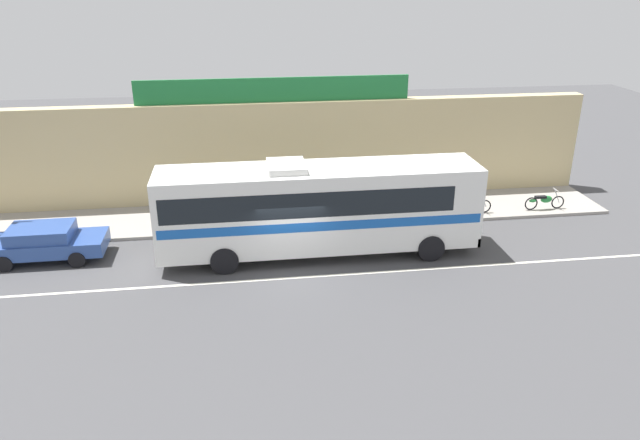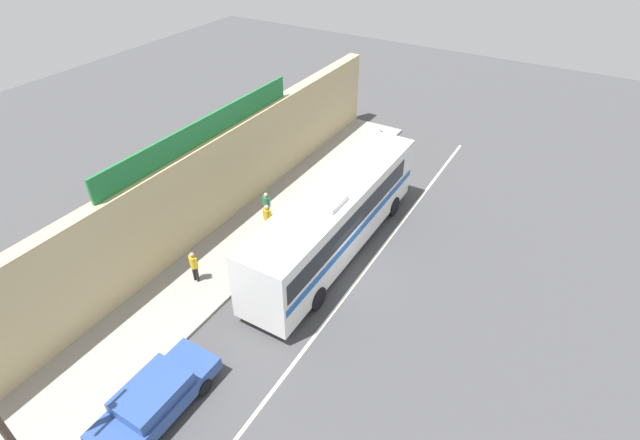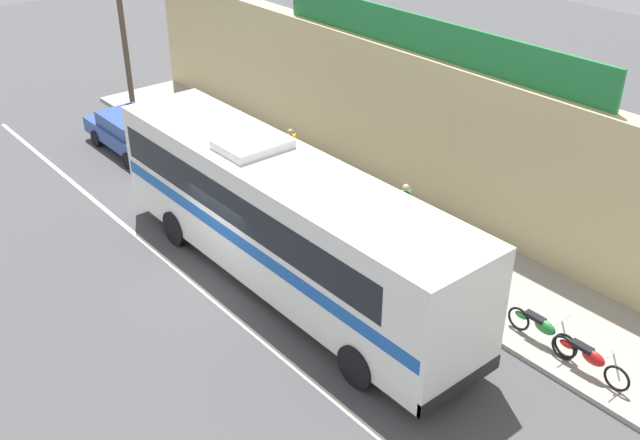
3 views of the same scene
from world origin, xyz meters
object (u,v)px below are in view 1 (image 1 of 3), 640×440
motorcycle_purple (544,201)px  pedestrian_far_left (293,198)px  motorcycle_red (441,205)px  pedestrian_by_curb (313,192)px  intercity_bus (317,205)px  pedestrian_far_right (191,198)px  parked_car (44,242)px  motorcycle_blue (470,205)px

motorcycle_purple → pedestrian_far_left: size_ratio=1.14×
motorcycle_red → pedestrian_by_curb: (-5.68, 1.20, 0.49)m
intercity_bus → motorcycle_purple: (10.97, 2.95, -1.50)m
intercity_bus → pedestrian_far_right: intercity_bus is taller
parked_car → pedestrian_far_right: bearing=30.9°
pedestrian_far_left → motorcycle_red: bearing=-3.7°
parked_car → intercity_bus: bearing=-5.3°
motorcycle_red → pedestrian_by_curb: pedestrian_by_curb is taller
motorcycle_purple → pedestrian_far_right: size_ratio=1.22×
pedestrian_far_left → pedestrian_far_right: size_ratio=1.07×
motorcycle_purple → pedestrian_far_right: 16.06m
parked_car → pedestrian_by_curb: (10.80, 3.25, 0.32)m
pedestrian_by_curb → pedestrian_far_right: size_ratio=1.00×
pedestrian_far_left → motorcycle_blue: bearing=-3.8°
pedestrian_far_right → pedestrian_far_left: bearing=-9.5°
parked_car → pedestrian_far_right: 6.29m
motorcycle_red → pedestrian_by_curb: size_ratio=1.22×
parked_car → motorcycle_red: 16.60m
intercity_bus → pedestrian_far_right: size_ratio=7.76×
motorcycle_blue → motorcycle_red: same height
parked_car → pedestrian_by_curb: pedestrian_by_curb is taller
pedestrian_by_curb → pedestrian_far_left: bearing=-142.2°
intercity_bus → motorcycle_purple: bearing=15.0°
intercity_bus → pedestrian_far_right: bearing=140.2°
intercity_bus → motorcycle_red: 6.92m
motorcycle_purple → pedestrian_by_curb: pedestrian_by_curb is taller
pedestrian_by_curb → pedestrian_far_right: bearing=-179.7°
pedestrian_by_curb → motorcycle_purple: bearing=-6.8°
parked_car → pedestrian_by_curb: size_ratio=2.82×
motorcycle_blue → pedestrian_far_right: (-12.42, 1.27, 0.49)m
pedestrian_far_left → pedestrian_by_curb: 1.24m
parked_car → pedestrian_far_left: size_ratio=2.66×
intercity_bus → pedestrian_far_right: (-5.04, 4.19, -1.01)m
parked_car → pedestrian_by_curb: bearing=16.8°
motorcycle_purple → pedestrian_far_right: (-16.00, 1.24, 0.49)m
motorcycle_purple → motorcycle_red: bearing=179.1°
motorcycle_red → intercity_bus: bearing=-153.5°
intercity_bus → parked_car: 10.56m
intercity_bus → pedestrian_far_left: size_ratio=7.29×
motorcycle_red → motorcycle_purple: bearing=-0.9°
parked_car → pedestrian_far_left: bearing=14.2°
intercity_bus → motorcycle_blue: (7.38, 2.92, -1.50)m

